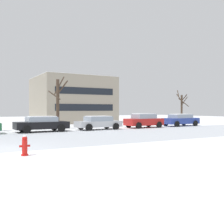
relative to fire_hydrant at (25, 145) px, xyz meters
The scene contains 9 objects.
ground_plane 2.35m from the fire_hydrant, 106.34° to the left, with size 120.00×120.00×0.00m, color white.
fire_hydrant is the anchor object (origin of this frame).
parked_car_black 12.12m from the fire_hydrant, 71.98° to the left, with size 4.49×2.18×1.35m.
parked_car_silver 14.59m from the fire_hydrant, 51.23° to the left, with size 4.37×2.06×1.31m.
parked_car_red 18.47m from the fire_hydrant, 38.16° to the left, with size 4.10×2.06×1.51m.
parked_car_blue 23.05m from the fire_hydrant, 30.25° to the left, with size 4.46×2.09×1.41m.
tree_far_right 27.84m from the fire_hydrant, 32.68° to the left, with size 1.61×1.63×4.51m.
tree_far_left 16.04m from the fire_hydrant, 66.92° to the left, with size 2.03×2.02×5.29m.
building_far_right 28.86m from the fire_hydrant, 65.01° to the left, with size 10.40×9.78×6.65m.
Camera 1 is at (-1.69, -13.77, 1.94)m, focal length 43.10 mm.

